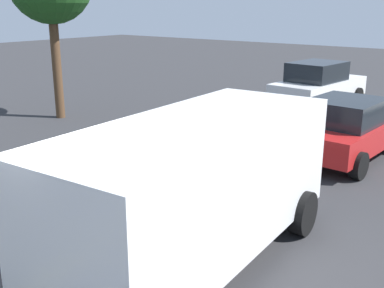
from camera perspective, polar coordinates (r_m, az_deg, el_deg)
The scene contains 5 objects.
ground_plane at distance 7.27m, azimuth -15.71°, elevation -15.46°, with size 80.00×80.00×0.00m, color #2D2D30.
lane_marking_centre at distance 9.10m, azimuth -0.38°, elevation -7.93°, with size 28.00×0.16×0.01m, color #E0D14C.
white_van at distance 6.93m, azimuth 0.60°, elevation -4.72°, with size 5.32×2.54×2.20m.
car_red_far_lane at distance 12.49m, azimuth 18.13°, elevation 1.82°, with size 3.98×2.18×1.54m.
car_white_mid_road at distance 18.65m, azimuth 14.97°, elevation 6.94°, with size 4.55×2.34×1.71m.
Camera 1 is at (-3.52, -5.12, 3.78)m, focal length 44.23 mm.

